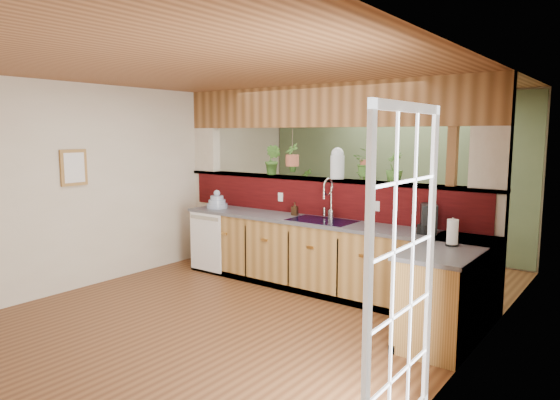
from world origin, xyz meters
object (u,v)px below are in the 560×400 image
Objects in this scene: paper_towel at (452,233)px; soap_dispenser at (295,209)px; glass_jar at (337,163)px; shelving_console at (336,218)px; faucet at (329,197)px; dish_stack at (217,202)px; coffee_maker at (428,220)px.

soap_dispenser is at bearing 165.85° from paper_towel.
soap_dispenser is at bearing -153.03° from glass_jar.
shelving_console is (-1.11, 1.90, -1.09)m from glass_jar.
paper_towel is 0.20× the size of shelving_console.
faucet is 1.79m from dish_stack.
paper_towel is (0.41, -0.47, -0.02)m from coffee_maker.
glass_jar is at bearing -82.15° from shelving_console.
dish_stack is 2.44m from shelving_console.
coffee_maker reaches higher than dish_stack.
soap_dispenser is (-0.51, -0.02, -0.19)m from faucet.
paper_towel is at bearing -24.90° from glass_jar.
dish_stack is 1.75× the size of soap_dispenser.
glass_jar is at bearing 26.97° from soap_dispenser.
coffee_maker reaches higher than soap_dispenser.
glass_jar reaches higher than paper_towel.
dish_stack is 1.28m from soap_dispenser.
faucet is 1.34m from coffee_maker.
shelving_console is at bearing 118.04° from faucet.
faucet is 0.39× the size of shelving_console.
faucet is at bearing 161.24° from paper_towel.
coffee_maker is (3.10, 0.06, 0.06)m from dish_stack.
dish_stack is at bearing -173.13° from soap_dispenser.
faucet reaches higher than coffee_maker.
faucet is 3.04× the size of soap_dispenser.
faucet is at bearing 2.79° from soap_dispenser.
glass_jar is (-1.34, 0.34, 0.55)m from coffee_maker.
dish_stack is at bearing -174.29° from faucet.
dish_stack is 1.90m from glass_jar.
shelving_console is at bearing 120.38° from glass_jar.
shelving_console is (-2.87, 2.72, -0.52)m from paper_towel.
glass_jar is 0.30× the size of shelving_console.
shelving_console is (-0.62, 2.15, -0.49)m from soap_dispenser.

